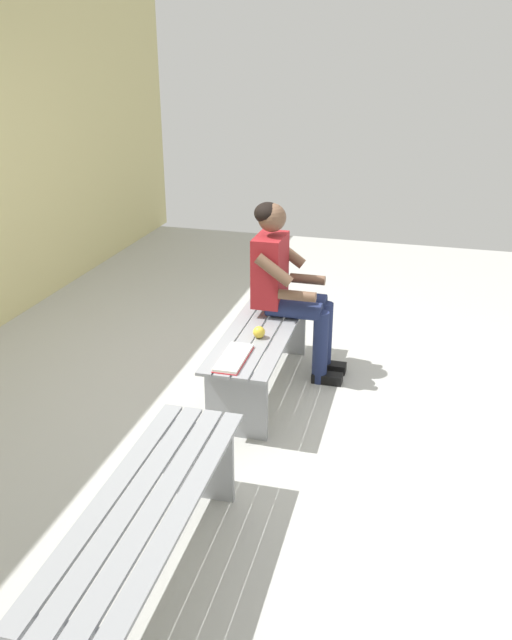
{
  "coord_description": "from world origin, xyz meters",
  "views": [
    {
      "loc": [
        4.06,
        1.09,
        2.3
      ],
      "look_at": [
        0.68,
        0.15,
        0.83
      ],
      "focal_mm": 37.27,
      "sensor_mm": 36.0,
      "label": 1
    }
  ],
  "objects_px": {
    "bench_far": "(147,522)",
    "apple": "(259,332)",
    "bench_near": "(261,344)",
    "person_seated": "(287,283)",
    "book_open": "(234,358)"
  },
  "relations": [
    {
      "from": "bench_far",
      "to": "apple",
      "type": "bearing_deg",
      "value": 179.06
    },
    {
      "from": "bench_near",
      "to": "person_seated",
      "type": "xyz_separation_m",
      "value": [
        -0.32,
        0.1,
        0.36
      ]
    },
    {
      "from": "bench_far",
      "to": "apple",
      "type": "xyz_separation_m",
      "value": [
        -1.77,
        0.03,
        0.16
      ]
    },
    {
      "from": "bench_far",
      "to": "book_open",
      "type": "distance_m",
      "value": 1.41
    },
    {
      "from": "person_seated",
      "to": "apple",
      "type": "relative_size",
      "value": 15.72
    },
    {
      "from": "book_open",
      "to": "bench_near",
      "type": "bearing_deg",
      "value": 174.99
    },
    {
      "from": "person_seated",
      "to": "book_open",
      "type": "xyz_separation_m",
      "value": [
        0.84,
        -0.14,
        -0.22
      ]
    },
    {
      "from": "apple",
      "to": "person_seated",
      "type": "bearing_deg",
      "value": 171.23
    },
    {
      "from": "bench_near",
      "to": "person_seated",
      "type": "relative_size",
      "value": 1.18
    },
    {
      "from": "bench_near",
      "to": "book_open",
      "type": "relative_size",
      "value": 3.65
    },
    {
      "from": "person_seated",
      "to": "book_open",
      "type": "distance_m",
      "value": 0.88
    },
    {
      "from": "apple",
      "to": "book_open",
      "type": "bearing_deg",
      "value": -10.26
    },
    {
      "from": "bench_far",
      "to": "person_seated",
      "type": "relative_size",
      "value": 1.23
    },
    {
      "from": "bench_far",
      "to": "book_open",
      "type": "bearing_deg",
      "value": -178.52
    },
    {
      "from": "bench_near",
      "to": "bench_far",
      "type": "xyz_separation_m",
      "value": [
        1.93,
        0.0,
        0.0
      ]
    }
  ]
}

